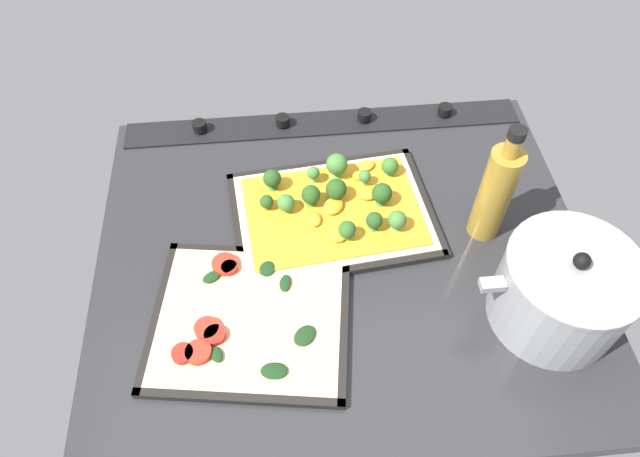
{
  "coord_description": "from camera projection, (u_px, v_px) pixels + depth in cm",
  "views": [
    {
      "loc": [
        9.19,
        54.73,
        79.53
      ],
      "look_at": [
        3.69,
        -1.99,
        4.76
      ],
      "focal_mm": 32.07,
      "sensor_mm": 36.0,
      "label": 1
    }
  ],
  "objects": [
    {
      "name": "veggie_pizza_back",
      "position": [
        246.0,
        318.0,
        0.88
      ],
      "size": [
        31.25,
        28.11,
        1.9
      ],
      "color": "#E4AE81",
      "rests_on": "baking_tray_back"
    },
    {
      "name": "ground_plane",
      "position": [
        343.0,
        258.0,
        0.98
      ],
      "size": [
        82.82,
        71.35,
        3.0
      ],
      "primitive_type": "cube",
      "color": "#28282B"
    },
    {
      "name": "cooking_pot",
      "position": [
        562.0,
        291.0,
        0.84
      ],
      "size": [
        26.58,
        19.77,
        15.96
      ],
      "color": "gray",
      "rests_on": "ground_plane"
    },
    {
      "name": "baking_tray_front",
      "position": [
        333.0,
        216.0,
        1.01
      ],
      "size": [
        37.4,
        28.74,
        1.3
      ],
      "color": "black",
      "rests_on": "ground_plane"
    },
    {
      "name": "broccoli_pizza",
      "position": [
        335.0,
        206.0,
        1.0
      ],
      "size": [
        34.78,
        26.11,
        6.2
      ],
      "color": "beige",
      "rests_on": "baking_tray_front"
    },
    {
      "name": "oil_bottle",
      "position": [
        496.0,
        192.0,
        0.92
      ],
      "size": [
        5.43,
        5.43,
        23.48
      ],
      "color": "olive",
      "rests_on": "ground_plane"
    },
    {
      "name": "stove_control_panel",
      "position": [
        324.0,
        122.0,
        1.16
      ],
      "size": [
        79.51,
        7.0,
        2.6
      ],
      "color": "black",
      "rests_on": "ground_plane"
    },
    {
      "name": "baking_tray_back",
      "position": [
        250.0,
        320.0,
        0.89
      ],
      "size": [
        33.98,
        30.84,
        1.3
      ],
      "color": "black",
      "rests_on": "ground_plane"
    }
  ]
}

